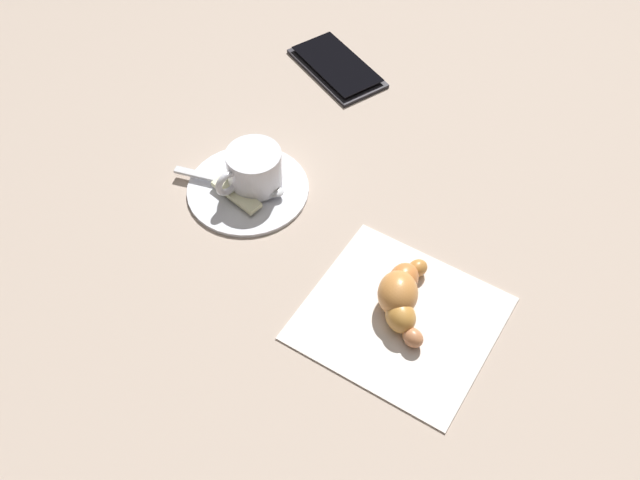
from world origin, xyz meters
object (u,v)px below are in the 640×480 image
at_px(espresso_cup, 253,168).
at_px(sugar_packet, 236,194).
at_px(cell_phone, 337,67).
at_px(teaspoon, 247,185).
at_px(croissant, 401,296).
at_px(napkin, 400,318).
at_px(saucer, 251,185).

xyz_separation_m(espresso_cup, sugar_packet, (0.00, 0.03, -0.02)).
bearing_deg(espresso_cup, sugar_packet, 83.39).
bearing_deg(sugar_packet, cell_phone, 107.34).
bearing_deg(teaspoon, croissant, 172.69).
bearing_deg(cell_phone, croissant, 135.16).
distance_m(espresso_cup, sugar_packet, 0.03).
bearing_deg(croissant, napkin, 123.77).
bearing_deg(croissant, saucer, -9.09).
distance_m(teaspoon, cell_phone, 0.25).
xyz_separation_m(espresso_cup, teaspoon, (0.00, 0.01, -0.02)).
bearing_deg(napkin, teaspoon, -9.90).
bearing_deg(teaspoon, cell_phone, -79.02).
bearing_deg(cell_phone, teaspoon, 100.98).
relative_size(espresso_cup, croissant, 0.85).
bearing_deg(napkin, sugar_packet, -5.59).
height_order(teaspoon, sugar_packet, teaspoon).
xyz_separation_m(teaspoon, napkin, (-0.23, 0.04, -0.01)).
relative_size(saucer, sugar_packet, 2.13).
height_order(teaspoon, napkin, teaspoon).
xyz_separation_m(napkin, croissant, (0.01, -0.01, 0.02)).
relative_size(espresso_cup, teaspoon, 0.64).
xyz_separation_m(teaspoon, cell_phone, (0.05, -0.24, -0.01)).
height_order(sugar_packet, napkin, sugar_packet).
xyz_separation_m(saucer, sugar_packet, (-0.00, 0.03, 0.01)).
height_order(saucer, espresso_cup, espresso_cup).
distance_m(sugar_packet, cell_phone, 0.26).
distance_m(napkin, croissant, 0.02).
bearing_deg(saucer, teaspoon, 99.35).
relative_size(teaspoon, sugar_packet, 1.98).
xyz_separation_m(espresso_cup, croissant, (-0.22, 0.04, -0.01)).
xyz_separation_m(saucer, cell_phone, (0.05, -0.23, 0.00)).
relative_size(espresso_cup, cell_phone, 0.54).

